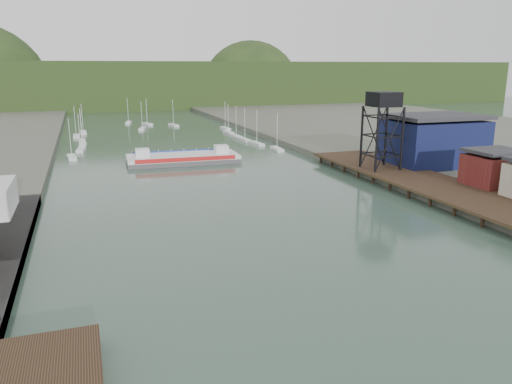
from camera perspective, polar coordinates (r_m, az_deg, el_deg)
ground at (r=46.06m, az=16.00°, el=-16.67°), size 600.00×600.00×0.00m
east_land at (r=162.70m, az=26.78°, el=4.44°), size 120.00×400.00×3.20m
east_pier at (r=100.32m, az=18.90°, el=1.12°), size 14.00×70.00×2.45m
lift_tower at (r=107.69m, az=14.38°, el=9.70°), size 6.50×6.50×16.00m
blue_shed at (r=118.97m, az=19.69°, el=5.54°), size 20.50×14.50×11.30m
marina_sailboats at (r=173.52m, az=-10.98°, el=6.33°), size 57.71×92.65×0.90m
distant_hills at (r=334.07m, az=-15.90°, el=11.42°), size 500.00×120.00×80.00m
chain_ferry at (r=125.33m, az=-8.35°, el=3.86°), size 27.55×12.04×3.91m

